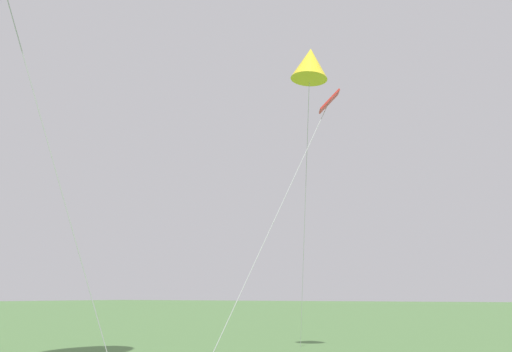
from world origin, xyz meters
TOP-DOWN VIEW (x-y plane):
  - small_kite_diamond_red at (6.36, 7.56)m, footprint 4.56×3.09m
  - small_kite_box_yellow at (3.07, 5.80)m, footprint 3.17×2.24m

SIDE VIEW (x-z plane):
  - small_kite_box_yellow at x=3.07m, z-range 2.78..9.57m
  - small_kite_diamond_red at x=6.36m, z-range 4.27..13.98m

